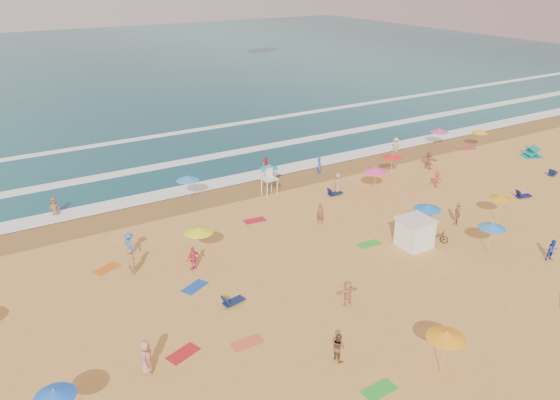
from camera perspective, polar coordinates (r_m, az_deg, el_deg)
ground at (r=39.31m, az=6.37°, el=-4.56°), size 220.00×220.00×0.00m
ocean at (r=114.84m, az=-20.37°, el=12.85°), size 220.00×140.00×0.18m
wet_sand at (r=48.83m, az=-2.46°, el=1.35°), size 220.00×220.00×0.00m
surf_foam at (r=56.22m, az=-6.81°, el=4.33°), size 200.00×18.70×0.05m
cabana at (r=39.47m, az=13.89°, el=-3.40°), size 2.00×2.00×2.00m
cabana_roof at (r=39.01m, az=14.04°, el=-2.01°), size 2.20×2.20×0.12m
bicycle at (r=40.78m, az=16.03°, el=-3.57°), size 1.32×1.87×0.93m
lifeguard_stand at (r=46.69m, az=-1.12°, el=1.68°), size 1.20×1.20×2.10m
beach_umbrellas at (r=41.02m, az=8.17°, el=-0.09°), size 63.08×27.75×0.79m
loungers at (r=38.39m, az=15.75°, el=-5.82°), size 53.40×22.54×0.34m
towels at (r=37.53m, az=7.71°, el=-6.05°), size 42.09×24.73×0.03m
beachgoers at (r=43.01m, az=3.92°, el=-0.70°), size 35.21×26.23×2.12m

